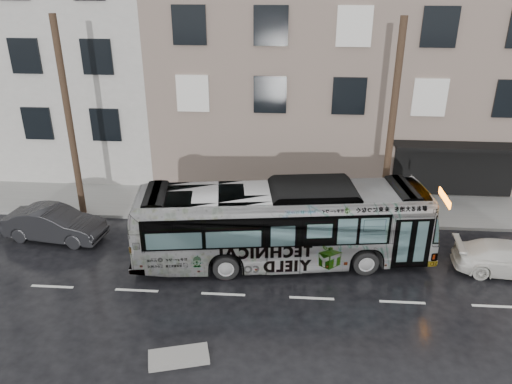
# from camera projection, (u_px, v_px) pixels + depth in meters

# --- Properties ---
(ground) EXTENTS (120.00, 120.00, 0.00)m
(ground) POSITION_uv_depth(u_px,v_px,m) (231.00, 258.00, 20.36)
(ground) COLOR black
(ground) RESTS_ON ground
(sidewalk) EXTENTS (90.00, 3.60, 0.15)m
(sidewalk) POSITION_uv_depth(u_px,v_px,m) (243.00, 205.00, 24.79)
(sidewalk) COLOR gray
(sidewalk) RESTS_ON ground
(building_taupe) EXTENTS (20.00, 12.00, 11.00)m
(building_taupe) POSITION_uv_depth(u_px,v_px,m) (340.00, 67.00, 29.32)
(building_taupe) COLOR #79685D
(building_taupe) RESTS_ON ground
(utility_pole_front) EXTENTS (0.30, 0.30, 9.00)m
(utility_pole_front) POSITION_uv_depth(u_px,v_px,m) (391.00, 128.00, 21.02)
(utility_pole_front) COLOR #3E2D1F
(utility_pole_front) RESTS_ON sidewalk
(utility_pole_rear) EXTENTS (0.30, 0.30, 9.00)m
(utility_pole_rear) POSITION_uv_depth(u_px,v_px,m) (69.00, 121.00, 21.97)
(utility_pole_rear) COLOR #3E2D1F
(utility_pole_rear) RESTS_ON sidewalk
(sign_post) EXTENTS (0.06, 0.06, 2.40)m
(sign_post) POSITION_uv_depth(u_px,v_px,m) (408.00, 200.00, 22.29)
(sign_post) COLOR slate
(sign_post) RESTS_ON sidewalk
(bus) EXTENTS (11.98, 4.30, 3.26)m
(bus) POSITION_uv_depth(u_px,v_px,m) (283.00, 224.00, 19.56)
(bus) COLOR #B2B2B2
(bus) RESTS_ON ground
(white_sedan) EXTENTS (4.31, 2.03, 1.22)m
(white_sedan) POSITION_uv_depth(u_px,v_px,m) (510.00, 258.00, 19.18)
(white_sedan) COLOR silver
(white_sedan) RESTS_ON ground
(dark_sedan) EXTENTS (4.50, 2.07, 1.43)m
(dark_sedan) POSITION_uv_depth(u_px,v_px,m) (54.00, 224.00, 21.55)
(dark_sedan) COLOR black
(dark_sedan) RESTS_ON ground
(slush_pile) EXTENTS (1.95, 1.25, 0.18)m
(slush_pile) POSITION_uv_depth(u_px,v_px,m) (179.00, 357.00, 15.04)
(slush_pile) COLOR #9C9A94
(slush_pile) RESTS_ON ground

